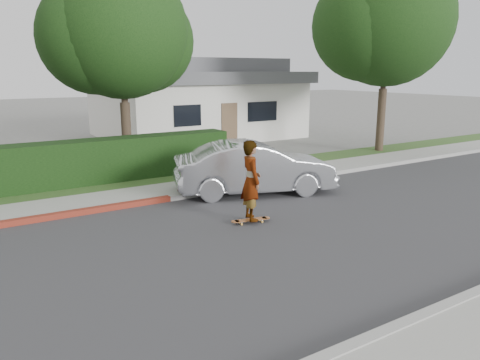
{
  "coord_description": "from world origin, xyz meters",
  "views": [
    {
      "loc": [
        -4.24,
        -7.98,
        3.69
      ],
      "look_at": [
        1.88,
        1.66,
        1.0
      ],
      "focal_mm": 35.0,
      "sensor_mm": 36.0,
      "label": 1
    }
  ],
  "objects": [
    {
      "name": "tree_center",
      "position": [
        1.49,
        9.19,
        4.9
      ],
      "size": [
        5.66,
        4.84,
        7.44
      ],
      "color": "#33261C",
      "rests_on": "ground"
    },
    {
      "name": "car_silver",
      "position": [
        3.58,
        3.5,
        0.8
      ],
      "size": [
        5.11,
        3.21,
        1.59
      ],
      "primitive_type": "imported",
      "rotation": [
        0.0,
        0.0,
        1.23
      ],
      "color": "#B5B7BD",
      "rests_on": "ground"
    },
    {
      "name": "curb_near",
      "position": [
        0.0,
        -4.1,
        0.07
      ],
      "size": [
        60.0,
        0.2,
        0.15
      ],
      "primitive_type": "cube",
      "color": "#9E9E99",
      "rests_on": "ground"
    },
    {
      "name": "hedge",
      "position": [
        -3.0,
        7.2,
        0.75
      ],
      "size": [
        15.0,
        1.0,
        1.5
      ],
      "primitive_type": "cube",
      "color": "black",
      "rests_on": "ground"
    },
    {
      "name": "ground",
      "position": [
        0.0,
        0.0,
        0.0
      ],
      "size": [
        120.0,
        120.0,
        0.0
      ],
      "primitive_type": "plane",
      "color": "slate",
      "rests_on": "ground"
    },
    {
      "name": "house",
      "position": [
        8.0,
        16.0,
        2.1
      ],
      "size": [
        10.6,
        8.6,
        4.3
      ],
      "color": "beige",
      "rests_on": "ground"
    },
    {
      "name": "sidewalk_far",
      "position": [
        0.0,
        5.0,
        0.06
      ],
      "size": [
        60.0,
        1.6,
        0.12
      ],
      "primitive_type": "cube",
      "color": "gray",
      "rests_on": "ground"
    },
    {
      "name": "skateboarder",
      "position": [
        1.88,
        1.16,
        1.09
      ],
      "size": [
        0.63,
        0.81,
        1.97
      ],
      "primitive_type": "imported",
      "rotation": [
        0.0,
        0.0,
        1.33
      ],
      "color": "white",
      "rests_on": "skateboard"
    },
    {
      "name": "planting_strip",
      "position": [
        0.0,
        6.6,
        0.05
      ],
      "size": [
        60.0,
        1.6,
        0.1
      ],
      "primitive_type": "cube",
      "color": "#2D4C1E",
      "rests_on": "ground"
    },
    {
      "name": "road",
      "position": [
        0.0,
        0.0,
        0.01
      ],
      "size": [
        60.0,
        8.0,
        0.01
      ],
      "primitive_type": "cube",
      "color": "#2D2D30",
      "rests_on": "ground"
    },
    {
      "name": "curb_far",
      "position": [
        0.0,
        4.1,
        0.07
      ],
      "size": [
        60.0,
        0.2,
        0.15
      ],
      "primitive_type": "cube",
      "color": "#9E9E99",
      "rests_on": "ground"
    },
    {
      "name": "skateboard",
      "position": [
        1.88,
        1.16,
        0.09
      ],
      "size": [
        1.03,
        0.4,
        0.09
      ],
      "rotation": [
        0.0,
        0.0,
        -0.2
      ],
      "color": "gold",
      "rests_on": "ground"
    },
    {
      "name": "tree_right",
      "position": [
        12.49,
        6.69,
        5.63
      ],
      "size": [
        6.32,
        5.6,
        8.56
      ],
      "color": "#33261C",
      "rests_on": "ground"
    }
  ]
}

